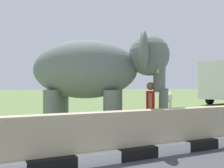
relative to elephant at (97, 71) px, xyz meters
The scene contains 4 objects.
barrier_parapet 2.49m from the elephant, 88.07° to the right, with size 28.00×0.36×1.00m, color tan.
elephant is the anchor object (origin of this frame).
person_handler 1.88m from the elephant, 27.75° to the right, with size 0.46×0.58×1.66m.
cow_near 8.61m from the elephant, 38.07° to the left, with size 1.50×1.74×1.23m.
Camera 1 is at (-0.98, -0.94, 1.54)m, focal length 41.29 mm.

